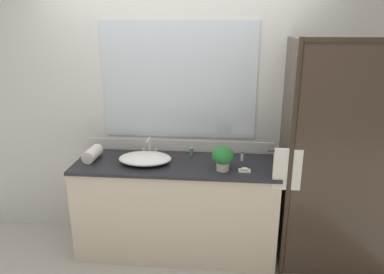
{
  "coord_description": "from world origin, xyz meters",
  "views": [
    {
      "loc": [
        0.42,
        -2.94,
        2.1
      ],
      "look_at": [
        0.15,
        0.0,
        1.15
      ],
      "focal_mm": 33.58,
      "sensor_mm": 36.0,
      "label": 1
    }
  ],
  "objects_px": {
    "amenity_bottle_body_wash": "(242,157)",
    "rolled_towel_near_edge": "(93,154)",
    "soap_dish": "(244,170)",
    "potted_plant": "(223,157)",
    "amenity_bottle_lotion": "(192,151)",
    "sink_basin": "(145,158)",
    "faucet": "(149,149)"
  },
  "relations": [
    {
      "from": "amenity_bottle_lotion",
      "to": "amenity_bottle_body_wash",
      "type": "xyz_separation_m",
      "value": [
        0.47,
        -0.1,
        0.0
      ]
    },
    {
      "from": "faucet",
      "to": "potted_plant",
      "type": "distance_m",
      "value": 0.76
    },
    {
      "from": "amenity_bottle_lotion",
      "to": "rolled_towel_near_edge",
      "type": "xyz_separation_m",
      "value": [
        -0.89,
        -0.2,
        0.02
      ]
    },
    {
      "from": "amenity_bottle_body_wash",
      "to": "rolled_towel_near_edge",
      "type": "distance_m",
      "value": 1.36
    },
    {
      "from": "amenity_bottle_lotion",
      "to": "sink_basin",
      "type": "bearing_deg",
      "value": -149.88
    },
    {
      "from": "sink_basin",
      "to": "amenity_bottle_body_wash",
      "type": "relative_size",
      "value": 5.54
    },
    {
      "from": "amenity_bottle_body_wash",
      "to": "potted_plant",
      "type": "bearing_deg",
      "value": -126.64
    },
    {
      "from": "amenity_bottle_body_wash",
      "to": "rolled_towel_near_edge",
      "type": "xyz_separation_m",
      "value": [
        -1.35,
        -0.09,
        0.02
      ]
    },
    {
      "from": "potted_plant",
      "to": "amenity_bottle_body_wash",
      "type": "bearing_deg",
      "value": 53.36
    },
    {
      "from": "potted_plant",
      "to": "amenity_bottle_lotion",
      "type": "xyz_separation_m",
      "value": [
        -0.3,
        0.34,
        -0.08
      ]
    },
    {
      "from": "sink_basin",
      "to": "amenity_bottle_body_wash",
      "type": "xyz_separation_m",
      "value": [
        0.86,
        0.13,
        0.0
      ]
    },
    {
      "from": "soap_dish",
      "to": "rolled_towel_near_edge",
      "type": "height_order",
      "value": "rolled_towel_near_edge"
    },
    {
      "from": "faucet",
      "to": "soap_dish",
      "type": "xyz_separation_m",
      "value": [
        0.87,
        -0.32,
        -0.05
      ]
    },
    {
      "from": "sink_basin",
      "to": "potted_plant",
      "type": "height_order",
      "value": "potted_plant"
    },
    {
      "from": "faucet",
      "to": "amenity_bottle_lotion",
      "type": "bearing_deg",
      "value": 4.52
    },
    {
      "from": "soap_dish",
      "to": "rolled_towel_near_edge",
      "type": "relative_size",
      "value": 0.42
    },
    {
      "from": "sink_basin",
      "to": "soap_dish",
      "type": "bearing_deg",
      "value": -7.73
    },
    {
      "from": "soap_dish",
      "to": "amenity_bottle_body_wash",
      "type": "xyz_separation_m",
      "value": [
        -0.01,
        0.24,
        0.03
      ]
    },
    {
      "from": "potted_plant",
      "to": "rolled_towel_near_edge",
      "type": "height_order",
      "value": "potted_plant"
    },
    {
      "from": "sink_basin",
      "to": "amenity_bottle_body_wash",
      "type": "distance_m",
      "value": 0.87
    },
    {
      "from": "amenity_bottle_lotion",
      "to": "amenity_bottle_body_wash",
      "type": "bearing_deg",
      "value": -12.45
    },
    {
      "from": "faucet",
      "to": "rolled_towel_near_edge",
      "type": "height_order",
      "value": "faucet"
    },
    {
      "from": "soap_dish",
      "to": "sink_basin",
      "type": "bearing_deg",
      "value": 172.27
    },
    {
      "from": "faucet",
      "to": "potted_plant",
      "type": "height_order",
      "value": "potted_plant"
    },
    {
      "from": "potted_plant",
      "to": "amenity_bottle_body_wash",
      "type": "height_order",
      "value": "potted_plant"
    },
    {
      "from": "faucet",
      "to": "amenity_bottle_body_wash",
      "type": "xyz_separation_m",
      "value": [
        0.86,
        -0.07,
        -0.02
      ]
    },
    {
      "from": "potted_plant",
      "to": "amenity_bottle_lotion",
      "type": "bearing_deg",
      "value": 131.37
    },
    {
      "from": "amenity_bottle_lotion",
      "to": "potted_plant",
      "type": "bearing_deg",
      "value": -48.63
    },
    {
      "from": "potted_plant",
      "to": "rolled_towel_near_edge",
      "type": "xyz_separation_m",
      "value": [
        -1.18,
        0.14,
        -0.06
      ]
    },
    {
      "from": "soap_dish",
      "to": "rolled_towel_near_edge",
      "type": "xyz_separation_m",
      "value": [
        -1.36,
        0.15,
        0.04
      ]
    },
    {
      "from": "potted_plant",
      "to": "rolled_towel_near_edge",
      "type": "relative_size",
      "value": 0.86
    },
    {
      "from": "amenity_bottle_lotion",
      "to": "faucet",
      "type": "bearing_deg",
      "value": -175.48
    }
  ]
}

